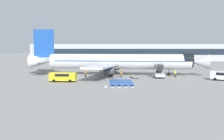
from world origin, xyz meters
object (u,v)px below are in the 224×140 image
at_px(airliner, 116,61).
at_px(boarding_stairs_forward, 159,73).
at_px(ground_crew_1, 121,73).
at_px(baggage_cart, 134,77).
at_px(ground_crew_2, 109,74).
at_px(service_van_1, 63,76).
at_px(ground_crew_3, 85,73).
at_px(service_van_0, 224,75).
at_px(ground_crew_0, 175,73).
at_px(terminal_building, 138,53).
at_px(fuel_tanker, 95,63).

relative_size(airliner, boarding_stairs_forward, 8.50).
height_order(airliner, ground_crew_1, airliner).
xyz_separation_m(baggage_cart, ground_crew_1, (-3.14, 0.88, 0.75)).
bearing_deg(ground_crew_2, service_van_1, -74.36).
bearing_deg(ground_crew_1, ground_crew_3, -62.32).
distance_m(boarding_stairs_forward, ground_crew_1, 9.05).
bearing_deg(service_van_0, airliner, 98.83).
xyz_separation_m(ground_crew_0, terminal_building, (-0.57, 81.48, 3.53)).
xyz_separation_m(boarding_stairs_forward, service_van_0, (12.76, -5.86, 0.20)).
bearing_deg(ground_crew_3, fuel_tanker, -141.13).
bearing_deg(airliner, ground_crew_2, -13.17).
bearing_deg(fuel_tanker, ground_crew_1, -174.19).
bearing_deg(baggage_cart, ground_crew_1, 151.13).
xyz_separation_m(service_van_0, ground_crew_0, (-8.92, 6.30, -0.21)).
bearing_deg(ground_crew_1, ground_crew_0, 127.52).
distance_m(baggage_cart, terminal_building, 83.31).
bearing_deg(boarding_stairs_forward, baggage_cart, -166.53).
relative_size(service_van_0, ground_crew_0, 3.17).
xyz_separation_m(ground_crew_0, ground_crew_1, (-12.89, -0.34, 0.02)).
bearing_deg(service_van_0, fuel_tanker, 76.14).
height_order(airliner, service_van_0, airliner).
distance_m(airliner, service_van_1, 17.56).
bearing_deg(fuel_tanker, baggage_cart, -169.13).
xyz_separation_m(airliner, service_van_0, (22.75, -11.40, -2.36)).
bearing_deg(ground_crew_2, airliner, 137.27).
xyz_separation_m(airliner, ground_crew_2, (-1.89, -5.44, -2.59)).
relative_size(fuel_tanker, terminal_building, 0.09).
distance_m(airliner, terminal_building, 77.52).
relative_size(airliner, fuel_tanker, 4.26).
distance_m(service_van_1, ground_crew_3, 9.74).
relative_size(ground_crew_0, ground_crew_2, 1.02).
distance_m(baggage_cart, ground_crew_2, 6.08).
distance_m(boarding_stairs_forward, baggage_cart, 6.00).
relative_size(boarding_stairs_forward, ground_crew_1, 3.11).
height_order(boarding_stairs_forward, ground_crew_1, boarding_stairs_forward).
relative_size(baggage_cart, ground_crew_1, 1.65).
xyz_separation_m(ground_crew_1, ground_crew_3, (-8.56, 1.26, 0.03)).
bearing_deg(service_van_1, service_van_0, -83.08).
bearing_deg(terminal_building, ground_crew_1, -98.56).
relative_size(airliner, baggage_cart, 15.98).
height_order(fuel_tanker, baggage_cart, fuel_tanker).
height_order(service_van_1, ground_crew_3, service_van_1).
bearing_deg(service_van_1, airliner, -36.84).
distance_m(airliner, ground_crew_1, 6.08).
bearing_deg(ground_crew_0, terminal_building, -64.61).
xyz_separation_m(fuel_tanker, ground_crew_0, (20.91, -28.39, -0.73)).
relative_size(service_van_0, ground_crew_2, 3.25).
height_order(service_van_1, baggage_cart, service_van_1).
relative_size(fuel_tanker, service_van_1, 1.95).
bearing_deg(service_van_0, terminal_building, 41.62).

